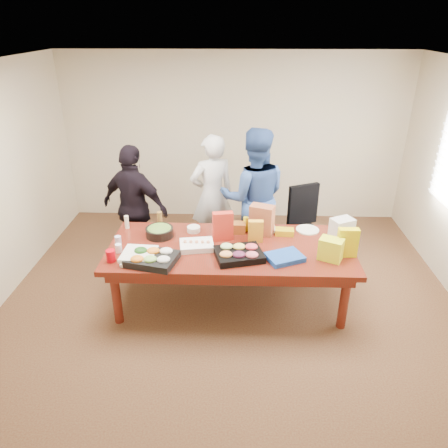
{
  "coord_description": "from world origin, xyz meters",
  "views": [
    {
      "loc": [
        0.08,
        -4.24,
        3.11
      ],
      "look_at": [
        -0.08,
        0.1,
        0.99
      ],
      "focal_mm": 33.84,
      "sensor_mm": 36.0,
      "label": 1
    }
  ],
  "objects_px": {
    "office_chair": "(303,230)",
    "person_right": "(254,198)",
    "salad_bowl": "(160,232)",
    "person_center": "(212,196)",
    "conference_table": "(230,274)",
    "sheet_cake": "(197,245)"
  },
  "relations": [
    {
      "from": "office_chair",
      "to": "person_right",
      "type": "xyz_separation_m",
      "value": [
        -0.68,
        0.1,
        0.42
      ]
    },
    {
      "from": "salad_bowl",
      "to": "office_chair",
      "type": "bearing_deg",
      "value": 20.25
    },
    {
      "from": "person_center",
      "to": "person_right",
      "type": "relative_size",
      "value": 0.92
    },
    {
      "from": "office_chair",
      "to": "person_right",
      "type": "distance_m",
      "value": 0.81
    },
    {
      "from": "conference_table",
      "to": "person_center",
      "type": "relative_size",
      "value": 1.61
    },
    {
      "from": "person_center",
      "to": "salad_bowl",
      "type": "distance_m",
      "value": 1.17
    },
    {
      "from": "person_right",
      "to": "salad_bowl",
      "type": "xyz_separation_m",
      "value": [
        -1.14,
        -0.77,
        -0.14
      ]
    },
    {
      "from": "salad_bowl",
      "to": "person_center",
      "type": "bearing_deg",
      "value": 60.56
    },
    {
      "from": "office_chair",
      "to": "person_center",
      "type": "relative_size",
      "value": 0.61
    },
    {
      "from": "person_right",
      "to": "salad_bowl",
      "type": "distance_m",
      "value": 1.39
    },
    {
      "from": "person_right",
      "to": "sheet_cake",
      "type": "height_order",
      "value": "person_right"
    },
    {
      "from": "person_right",
      "to": "conference_table",
      "type": "bearing_deg",
      "value": 71.61
    },
    {
      "from": "sheet_cake",
      "to": "salad_bowl",
      "type": "bearing_deg",
      "value": 140.78
    },
    {
      "from": "conference_table",
      "to": "person_right",
      "type": "relative_size",
      "value": 1.48
    },
    {
      "from": "person_right",
      "to": "salad_bowl",
      "type": "relative_size",
      "value": 5.69
    },
    {
      "from": "conference_table",
      "to": "office_chair",
      "type": "xyz_separation_m",
      "value": [
        0.97,
        0.9,
        0.15
      ]
    },
    {
      "from": "person_center",
      "to": "sheet_cake",
      "type": "relative_size",
      "value": 4.61
    },
    {
      "from": "conference_table",
      "to": "salad_bowl",
      "type": "height_order",
      "value": "salad_bowl"
    },
    {
      "from": "office_chair",
      "to": "sheet_cake",
      "type": "relative_size",
      "value": 2.8
    },
    {
      "from": "office_chair",
      "to": "salad_bowl",
      "type": "bearing_deg",
      "value": 176.17
    },
    {
      "from": "person_center",
      "to": "salad_bowl",
      "type": "height_order",
      "value": "person_center"
    },
    {
      "from": "office_chair",
      "to": "sheet_cake",
      "type": "height_order",
      "value": "office_chair"
    }
  ]
}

